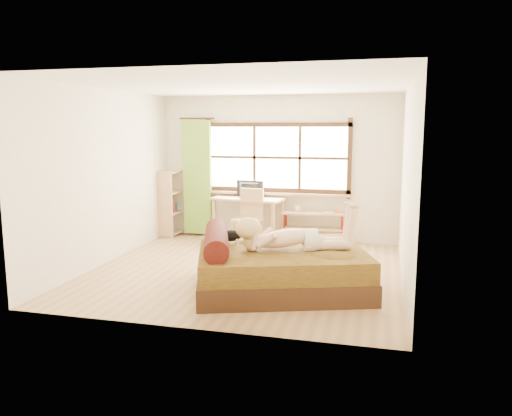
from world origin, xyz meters
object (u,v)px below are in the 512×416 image
(woman, at_px, (292,225))
(desk, at_px, (248,203))
(bed, at_px, (277,267))
(bookshelf, at_px, (171,202))
(kitten, at_px, (231,234))
(pipe_shelf, at_px, (314,220))
(chair, at_px, (249,214))

(woman, relative_size, desk, 1.09)
(bed, xyz_separation_m, woman, (0.20, -0.03, 0.57))
(woman, distance_m, bookshelf, 4.03)
(kitten, relative_size, bookshelf, 0.25)
(bed, relative_size, pipe_shelf, 2.25)
(bookshelf, bearing_deg, woman, -39.37)
(bookshelf, bearing_deg, bed, -41.09)
(desk, bearing_deg, kitten, -70.46)
(desk, height_order, chair, chair)
(bed, bearing_deg, woman, -27.86)
(woman, bearing_deg, pipe_shelf, 73.10)
(kitten, bearing_deg, bed, -28.49)
(woman, bearing_deg, kitten, 151.66)
(bed, bearing_deg, pipe_shelf, 68.97)
(chair, distance_m, bookshelf, 1.78)
(pipe_shelf, bearing_deg, bed, -95.29)
(bed, height_order, chair, chair)
(chair, relative_size, bookshelf, 0.79)
(chair, bearing_deg, woman, -53.12)
(bed, relative_size, chair, 2.55)
(chair, xyz_separation_m, pipe_shelf, (1.11, 0.48, -0.15))
(bed, height_order, desk, bed)
(kitten, bearing_deg, chair, 79.72)
(woman, bearing_deg, desk, 97.33)
(chair, bearing_deg, bed, -56.88)
(pipe_shelf, xyz_separation_m, bookshelf, (-2.82, -0.01, 0.23))
(kitten, height_order, desk, desk)
(chair, bearing_deg, bookshelf, 174.48)
(bed, xyz_separation_m, bookshelf, (-2.70, 2.76, 0.36))
(chair, height_order, pipe_shelf, chair)
(pipe_shelf, height_order, bookshelf, bookshelf)
(bed, relative_size, kitten, 8.02)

